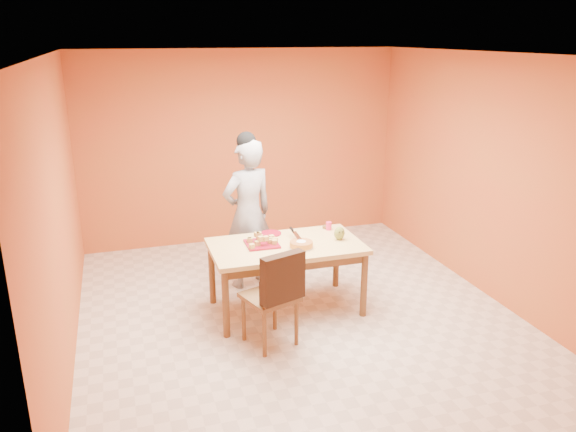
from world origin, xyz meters
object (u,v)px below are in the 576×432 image
object	(u,v)px
sponge_cake	(301,244)
checker_tin	(327,227)
person	(248,214)
pastry_platter	(262,244)
red_dinner_plate	(271,233)
magenta_glass	(329,226)
dining_chair	(270,295)
dining_table	(286,252)
egg_ornament	(339,233)

from	to	relation	value
sponge_cake	checker_tin	distance (m)	0.69
person	pastry_platter	distance (m)	0.70
red_dinner_plate	magenta_glass	distance (m)	0.67
dining_chair	checker_tin	distance (m)	1.40
sponge_cake	dining_table	bearing A→B (deg)	128.24
sponge_cake	person	bearing A→B (deg)	111.21
egg_ornament	magenta_glass	xyz separation A→B (m)	(0.01, 0.34, -0.03)
pastry_platter	egg_ornament	size ratio (longest dim) A/B	2.27
person	checker_tin	size ratio (longest dim) A/B	18.31
dining_chair	sponge_cake	distance (m)	0.74
pastry_platter	red_dinner_plate	xyz separation A→B (m)	(0.18, 0.29, -0.00)
person	red_dinner_plate	world-z (taller)	person
dining_chair	sponge_cake	bearing A→B (deg)	27.83
person	sponge_cake	world-z (taller)	person
egg_ornament	checker_tin	world-z (taller)	egg_ornament
dining_table	sponge_cake	size ratio (longest dim) A/B	6.61
sponge_cake	checker_tin	size ratio (longest dim) A/B	2.51
egg_ornament	magenta_glass	distance (m)	0.34
red_dinner_plate	checker_tin	xyz separation A→B (m)	(0.66, 0.00, 0.01)
dining_table	magenta_glass	world-z (taller)	magenta_glass
dining_chair	red_dinner_plate	world-z (taller)	dining_chair
pastry_platter	sponge_cake	size ratio (longest dim) A/B	1.38
dining_chair	checker_tin	size ratio (longest dim) A/B	10.32
checker_tin	egg_ornament	bearing A→B (deg)	-90.88
dining_chair	person	size ratio (longest dim) A/B	0.56
egg_ornament	dining_table	bearing A→B (deg)	179.52
magenta_glass	red_dinner_plate	bearing A→B (deg)	174.92
person	egg_ornament	size ratio (longest dim) A/B	11.96
red_dinner_plate	sponge_cake	world-z (taller)	sponge_cake
dining_chair	sponge_cake	world-z (taller)	dining_chair
dining_chair	red_dinner_plate	xyz separation A→B (m)	(0.29, 1.00, 0.25)
dining_table	sponge_cake	distance (m)	0.23
checker_tin	pastry_platter	bearing A→B (deg)	-160.95
person	magenta_glass	size ratio (longest dim) A/B	19.15
sponge_cake	egg_ornament	xyz separation A→B (m)	(0.47, 0.10, 0.03)
red_dinner_plate	egg_ornament	distance (m)	0.77
person	egg_ornament	bearing A→B (deg)	117.57
red_dinner_plate	egg_ornament	size ratio (longest dim) A/B	1.56
dining_table	pastry_platter	bearing A→B (deg)	166.75
red_dinner_plate	checker_tin	size ratio (longest dim) A/B	2.38
egg_ornament	magenta_glass	size ratio (longest dim) A/B	1.60
egg_ornament	magenta_glass	bearing A→B (deg)	92.41
sponge_cake	pastry_platter	bearing A→B (deg)	150.44
person	checker_tin	xyz separation A→B (m)	(0.83, -0.40, -0.11)
dining_table	pastry_platter	world-z (taller)	pastry_platter
dining_chair	dining_table	bearing A→B (deg)	42.63
pastry_platter	checker_tin	size ratio (longest dim) A/B	3.47
sponge_cake	magenta_glass	distance (m)	0.65
pastry_platter	magenta_glass	world-z (taller)	magenta_glass
person	egg_ornament	distance (m)	1.14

